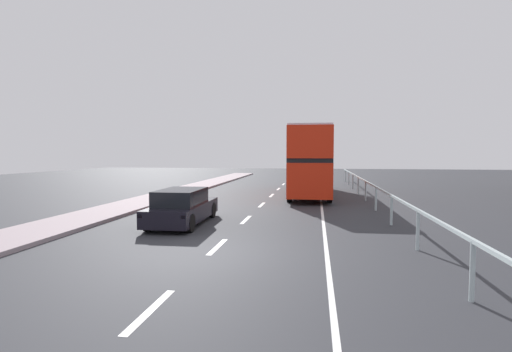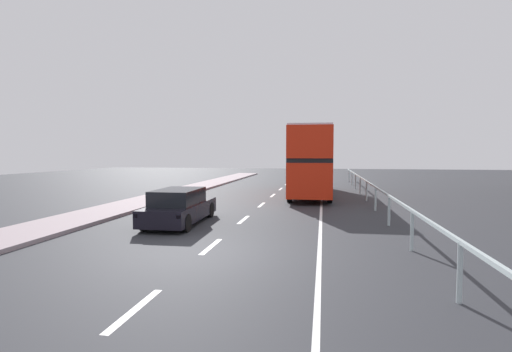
# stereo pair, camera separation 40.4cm
# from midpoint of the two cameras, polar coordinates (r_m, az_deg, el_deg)

# --- Properties ---
(ground_plane) EXTENTS (75.67, 120.00, 0.10)m
(ground_plane) POSITION_cam_midpoint_polar(r_m,az_deg,el_deg) (10.70, -8.06, -11.77)
(ground_plane) COLOR #2C2D32
(lane_paint_markings) EXTENTS (3.29, 46.00, 0.01)m
(lane_paint_markings) POSITION_cam_midpoint_polar(r_m,az_deg,el_deg) (18.68, 5.71, -5.07)
(lane_paint_markings) COLOR silver
(lane_paint_markings) RESTS_ON ground
(bridge_side_railing) EXTENTS (0.10, 42.00, 1.17)m
(bridge_side_railing) POSITION_cam_midpoint_polar(r_m,az_deg,el_deg) (19.15, 16.90, -2.12)
(bridge_side_railing) COLOR #ABBCBE
(bridge_side_railing) RESTS_ON ground
(double_decker_bus_red) EXTENTS (2.68, 11.35, 4.32)m
(double_decker_bus_red) POSITION_cam_midpoint_polar(r_m,az_deg,el_deg) (25.51, 7.51, 2.39)
(double_decker_bus_red) COLOR red
(double_decker_bus_red) RESTS_ON ground
(hatchback_car_near) EXTENTS (1.84, 4.58, 1.37)m
(hatchback_car_near) POSITION_cam_midpoint_polar(r_m,az_deg,el_deg) (15.20, -11.68, -4.58)
(hatchback_car_near) COLOR black
(hatchback_car_near) RESTS_ON ground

